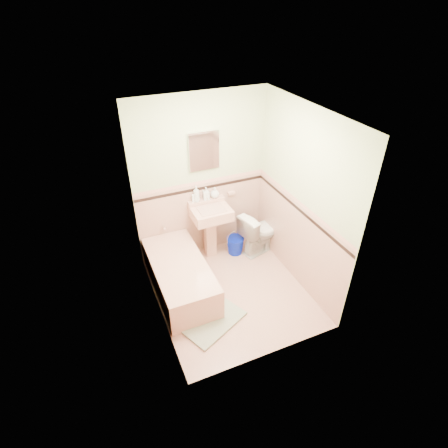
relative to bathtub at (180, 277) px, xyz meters
name	(u,v)px	position (x,y,z in m)	size (l,w,h in m)	color
floor	(231,292)	(0.63, -0.33, -0.23)	(2.20, 2.20, 0.00)	#DAA28F
ceiling	(234,115)	(0.63, -0.33, 2.27)	(2.20, 2.20, 0.00)	white
wall_back	(201,180)	(0.63, 0.77, 1.02)	(2.50, 2.50, 0.00)	#F5E7C8
wall_front	(278,273)	(0.63, -1.43, 1.02)	(2.50, 2.50, 0.00)	#F5E7C8
wall_left	(151,236)	(-0.37, -0.33, 1.02)	(2.50, 2.50, 0.00)	#F5E7C8
wall_right	(302,201)	(1.63, -0.33, 1.02)	(2.50, 2.50, 0.00)	#F5E7C8
wainscot_back	(203,218)	(0.63, 0.76, 0.38)	(2.00, 2.00, 0.00)	#DDA794
wainscot_front	(273,318)	(0.63, -1.42, 0.38)	(2.00, 2.00, 0.00)	#DDA794
wainscot_left	(158,279)	(-0.36, -0.33, 0.38)	(2.20, 2.20, 0.00)	#DDA794
wainscot_right	(295,241)	(1.62, -0.33, 0.38)	(2.20, 2.20, 0.00)	#DDA794
accent_back	(202,188)	(0.63, 0.75, 0.90)	(2.00, 2.00, 0.00)	black
accent_front	(276,282)	(0.63, -1.41, 0.90)	(2.00, 2.00, 0.00)	black
accent_left	(154,245)	(-0.35, -0.33, 0.89)	(2.20, 2.20, 0.00)	black
accent_right	(299,210)	(1.61, -0.33, 0.89)	(2.20, 2.20, 0.00)	black
cap_back	(201,182)	(0.63, 0.75, 0.99)	(2.00, 2.00, 0.00)	#DA9889
cap_front	(277,274)	(0.63, -1.41, 0.99)	(2.00, 2.00, 0.00)	#DA9889
cap_left	(153,238)	(-0.35, -0.33, 1.00)	(2.20, 2.20, 0.00)	#DA9889
cap_right	(300,203)	(1.61, -0.33, 1.00)	(2.20, 2.20, 0.00)	#DA9889
bathtub	(180,277)	(0.00, 0.00, 0.00)	(0.70, 1.50, 0.45)	#D59C87
tub_faucet	(164,226)	(0.00, 0.72, 0.41)	(0.04, 0.04, 0.12)	silver
sink	(211,233)	(0.68, 0.53, 0.22)	(0.56, 0.48, 0.89)	#D59C87
sink_faucet	(207,200)	(0.68, 0.67, 0.72)	(0.02, 0.02, 0.10)	silver
medicine_cabinet	(204,151)	(0.68, 0.74, 1.47)	(0.44, 0.04, 0.55)	white
soap_dish	(231,193)	(1.10, 0.73, 0.72)	(0.11, 0.07, 0.04)	#D59C87
soap_bottle_left	(196,194)	(0.53, 0.71, 0.85)	(0.10, 0.10, 0.25)	#B2B2B2
soap_bottle_mid	(206,193)	(0.68, 0.71, 0.82)	(0.09, 0.09, 0.20)	#B2B2B2
soap_bottle_right	(215,192)	(0.82, 0.71, 0.81)	(0.13, 0.13, 0.17)	#B2B2B2
tube	(193,198)	(0.48, 0.71, 0.78)	(0.04, 0.04, 0.12)	white
toilet	(260,232)	(1.45, 0.38, 0.13)	(0.40, 0.70, 0.71)	white
bucket	(235,245)	(1.06, 0.47, -0.08)	(0.28, 0.28, 0.28)	#0215AC
bath_mat	(212,320)	(0.19, -0.71, -0.21)	(0.79, 0.53, 0.03)	gray
shoe	(216,310)	(0.29, -0.61, -0.17)	(0.14, 0.06, 0.06)	#BF1E59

